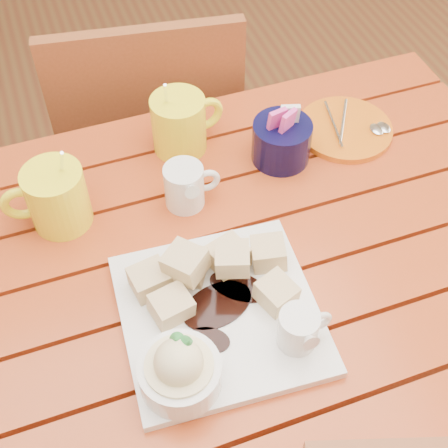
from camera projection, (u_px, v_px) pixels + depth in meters
name	position (u px, v px, depth m)	size (l,w,h in m)	color
ground	(221.00, 435.00, 1.59)	(5.00, 5.00, 0.00)	brown
table	(220.00, 298.00, 1.10)	(1.20, 0.79, 0.75)	#913B12
dessert_plate	(212.00, 320.00, 0.91)	(0.31, 0.31, 0.12)	white
coffee_mug_left	(55.00, 197.00, 1.03)	(0.14, 0.10, 0.17)	yellow
coffee_mug_right	(180.00, 123.00, 1.14)	(0.14, 0.10, 0.17)	yellow
cream_pitcher	(186.00, 185.00, 1.06)	(0.10, 0.08, 0.08)	white
sugar_caddy	(282.00, 141.00, 1.14)	(0.11, 0.11, 0.12)	black
orange_saucer	(346.00, 129.00, 1.21)	(0.18, 0.18, 0.02)	orange
chair_far	(151.00, 141.00, 1.57)	(0.48, 0.48, 0.88)	brown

